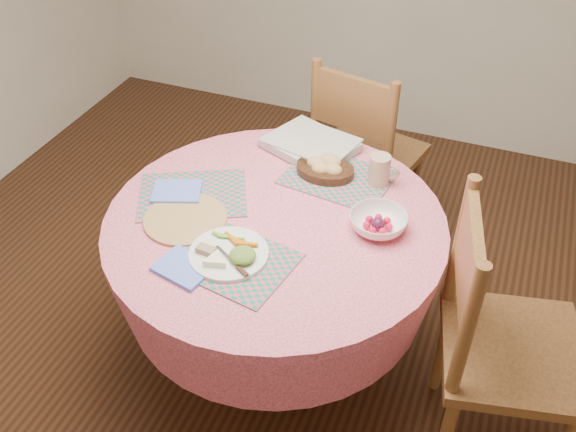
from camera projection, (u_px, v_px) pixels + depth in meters
name	position (u px, v px, depth m)	size (l,w,h in m)	color
ground	(277.00, 353.00, 2.78)	(4.00, 4.00, 0.00)	#331C0F
dining_table	(276.00, 259.00, 2.43)	(1.24, 1.24, 0.75)	pink
chair_right	(497.00, 339.00, 2.13)	(0.56, 0.57, 1.05)	brown
chair_back	(363.00, 151.00, 3.06)	(0.55, 0.53, 1.00)	brown
placemat_front	(231.00, 260.00, 2.14)	(0.40, 0.30, 0.01)	#157A6A
placemat_left	(193.00, 195.00, 2.41)	(0.40, 0.30, 0.01)	#157A6A
placemat_back	(338.00, 177.00, 2.50)	(0.40, 0.30, 0.01)	#157A6A
wicker_trivet	(185.00, 219.00, 2.30)	(0.30, 0.30, 0.01)	olive
napkin_near	(184.00, 268.00, 2.10)	(0.18, 0.14, 0.01)	#5D7CEF
napkin_far	(177.00, 192.00, 2.41)	(0.18, 0.14, 0.01)	#5D7CEF
dinner_plate	(230.00, 253.00, 2.13)	(0.27, 0.27, 0.05)	white
bread_bowl	(326.00, 167.00, 2.50)	(0.23, 0.23, 0.08)	black
latte_mug	(380.00, 170.00, 2.43)	(0.12, 0.08, 0.12)	tan
fruit_bowl	(378.00, 223.00, 2.24)	(0.26, 0.26, 0.06)	white
newspaper_stack	(311.00, 144.00, 2.64)	(0.42, 0.38, 0.04)	silver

